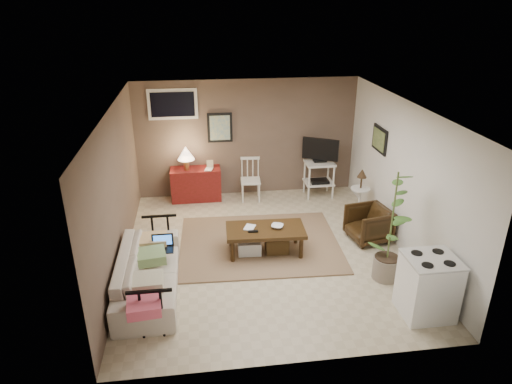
{
  "coord_description": "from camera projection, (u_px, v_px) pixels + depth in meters",
  "views": [
    {
      "loc": [
        -1.02,
        -6.44,
        3.9
      ],
      "look_at": [
        -0.11,
        0.35,
        0.93
      ],
      "focal_mm": 32.0,
      "sensor_mm": 36.0,
      "label": 1
    }
  ],
  "objects": [
    {
      "name": "sofa_end_rails",
      "position": [
        157.0,
        268.0,
        6.44
      ],
      "size": [
        0.55,
        2.06,
        0.69
      ],
      "primitive_type": null,
      "color": "black",
      "rests_on": "floor"
    },
    {
      "name": "bowl",
      "position": [
        277.0,
        222.0,
        7.31
      ],
      "size": [
        0.2,
        0.11,
        0.19
      ],
      "primitive_type": "imported",
      "rotation": [
        0.0,
        0.0,
        -0.38
      ],
      "color": "#38250F",
      "rests_on": "coffee_table"
    },
    {
      "name": "side_table",
      "position": [
        361.0,
        187.0,
        8.51
      ],
      "size": [
        0.36,
        0.36,
        0.96
      ],
      "color": "silver",
      "rests_on": "floor"
    },
    {
      "name": "coffee_table",
      "position": [
        265.0,
        239.0,
        7.39
      ],
      "size": [
        1.29,
        0.7,
        0.48
      ],
      "color": "#38250F",
      "rests_on": "floor"
    },
    {
      "name": "book_console",
      "position": [
        205.0,
        165.0,
        9.12
      ],
      "size": [
        0.15,
        0.06,
        0.2
      ],
      "primitive_type": "imported",
      "rotation": [
        0.0,
        0.0,
        -0.26
      ],
      "color": "#38250F",
      "rests_on": "red_console"
    },
    {
      "name": "potted_plant",
      "position": [
        392.0,
        223.0,
        6.47
      ],
      "size": [
        0.43,
        0.43,
        1.72
      ],
      "color": "gray",
      "rests_on": "floor"
    },
    {
      "name": "sofa_pillows",
      "position": [
        149.0,
        269.0,
        6.15
      ],
      "size": [
        0.4,
        1.96,
        0.14
      ],
      "primitive_type": null,
      "color": "beige",
      "rests_on": "sofa"
    },
    {
      "name": "tv_stand",
      "position": [
        320.0,
        166.0,
        9.38
      ],
      "size": [
        0.68,
        0.48,
        1.24
      ],
      "color": "silver",
      "rests_on": "floor"
    },
    {
      "name": "floor",
      "position": [
        265.0,
        252.0,
        7.53
      ],
      "size": [
        5.0,
        5.0,
        0.0
      ],
      "primitive_type": "plane",
      "color": "#C1B293",
      "rests_on": "ground"
    },
    {
      "name": "rug",
      "position": [
        259.0,
        243.0,
        7.75
      ],
      "size": [
        2.75,
        2.24,
        0.03
      ],
      "primitive_type": "cube",
      "rotation": [
        0.0,
        0.0,
        -0.04
      ],
      "color": "#88674F",
      "rests_on": "floor"
    },
    {
      "name": "laptop",
      "position": [
        163.0,
        245.0,
        6.7
      ],
      "size": [
        0.32,
        0.23,
        0.22
      ],
      "color": "black",
      "rests_on": "sofa"
    },
    {
      "name": "stove",
      "position": [
        428.0,
        286.0,
        5.91
      ],
      "size": [
        0.65,
        0.61,
        0.85
      ],
      "color": "white",
      "rests_on": "floor"
    },
    {
      "name": "armchair",
      "position": [
        369.0,
        223.0,
        7.77
      ],
      "size": [
        0.7,
        0.74,
        0.66
      ],
      "primitive_type": "imported",
      "rotation": [
        0.0,
        0.0,
        -1.39
      ],
      "color": "black",
      "rests_on": "floor"
    },
    {
      "name": "window",
      "position": [
        173.0,
        104.0,
        8.83
      ],
      "size": [
        0.96,
        0.03,
        0.6
      ],
      "primitive_type": "cube",
      "color": "silver"
    },
    {
      "name": "red_console",
      "position": [
        195.0,
        181.0,
        9.31
      ],
      "size": [
        1.0,
        0.45,
        1.16
      ],
      "color": "maroon",
      "rests_on": "floor"
    },
    {
      "name": "sofa",
      "position": [
        148.0,
        266.0,
        6.4
      ],
      "size": [
        0.6,
        2.06,
        0.81
      ],
      "primitive_type": "imported",
      "rotation": [
        0.0,
        0.0,
        1.57
      ],
      "color": "beige",
      "rests_on": "floor"
    },
    {
      "name": "art_back",
      "position": [
        220.0,
        128.0,
        9.14
      ],
      "size": [
        0.5,
        0.03,
        0.6
      ],
      "primitive_type": "cube",
      "color": "black"
    },
    {
      "name": "spindle_chair",
      "position": [
        251.0,
        181.0,
        9.32
      ],
      "size": [
        0.42,
        0.42,
        0.87
      ],
      "color": "silver",
      "rests_on": "floor"
    },
    {
      "name": "art_right",
      "position": [
        380.0,
        139.0,
        8.15
      ],
      "size": [
        0.03,
        0.6,
        0.45
      ],
      "primitive_type": "cube",
      "color": "black"
    },
    {
      "name": "book_table",
      "position": [
        245.0,
        221.0,
        7.31
      ],
      "size": [
        0.15,
        0.08,
        0.22
      ],
      "primitive_type": "imported",
      "rotation": [
        0.0,
        0.0,
        -0.4
      ],
      "color": "#38250F",
      "rests_on": "coffee_table"
    }
  ]
}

